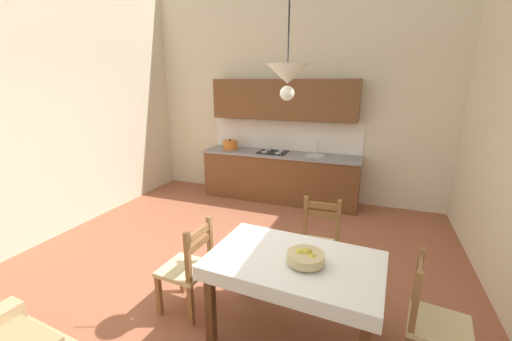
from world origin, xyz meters
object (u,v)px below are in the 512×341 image
object	(u,v)px
kitchen_cabinetry	(280,155)
dining_chair_tv_side	(188,269)
dining_table	(294,273)
dining_chair_kitchen_side	(319,244)
fruit_bowl	(306,257)
dining_chair_window_side	(433,323)
pendant_lamp	(288,75)

from	to	relation	value
kitchen_cabinetry	dining_chair_tv_side	distance (m)	3.25
dining_chair_tv_side	dining_table	bearing A→B (deg)	1.59
dining_chair_kitchen_side	dining_table	bearing A→B (deg)	-94.03
fruit_bowl	kitchen_cabinetry	bearing A→B (deg)	109.74
dining_table	dining_chair_window_side	size ratio (longest dim) A/B	1.57
dining_chair_tv_side	dining_chair_kitchen_side	bearing A→B (deg)	40.02
dining_chair_tv_side	dining_chair_kitchen_side	xyz separation A→B (m)	(1.08, 0.90, 0.00)
pendant_lamp	kitchen_cabinetry	bearing A→B (deg)	106.85
kitchen_cabinetry	fruit_bowl	xyz separation A→B (m)	(1.16, -3.24, -0.04)
dining_table	dining_chair_kitchen_side	bearing A→B (deg)	85.97
dining_chair_tv_side	fruit_bowl	distance (m)	1.17
fruit_bowl	dining_table	bearing A→B (deg)	155.45
kitchen_cabinetry	dining_table	xyz separation A→B (m)	(1.07, -3.20, -0.23)
fruit_bowl	pendant_lamp	world-z (taller)	pendant_lamp
dining_chair_kitchen_side	fruit_bowl	world-z (taller)	dining_chair_kitchen_side
dining_chair_kitchen_side	kitchen_cabinetry	bearing A→B (deg)	115.90
dining_chair_kitchen_side	fruit_bowl	distance (m)	0.99
dining_chair_kitchen_side	fruit_bowl	xyz separation A→B (m)	(0.04, -0.92, 0.37)
dining_table	dining_chair_tv_side	distance (m)	1.03
kitchen_cabinetry	fruit_bowl	size ratio (longest dim) A/B	9.58
dining_table	fruit_bowl	distance (m)	0.22
dining_table	dining_chair_kitchen_side	size ratio (longest dim) A/B	1.57
kitchen_cabinetry	dining_table	size ratio (longest dim) A/B	1.97
dining_chair_window_side	kitchen_cabinetry	bearing A→B (deg)	123.63
dining_table	pendant_lamp	distance (m)	1.59
dining_chair_kitchen_side	fruit_bowl	bearing A→B (deg)	-87.72
dining_chair_kitchen_side	dining_chair_tv_side	bearing A→B (deg)	-139.98
dining_chair_kitchen_side	pendant_lamp	distance (m)	1.94
kitchen_cabinetry	dining_chair_tv_side	bearing A→B (deg)	-89.12
kitchen_cabinetry	pendant_lamp	world-z (taller)	pendant_lamp
dining_chair_tv_side	fruit_bowl	bearing A→B (deg)	-0.87
kitchen_cabinetry	dining_chair_tv_side	world-z (taller)	kitchen_cabinetry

